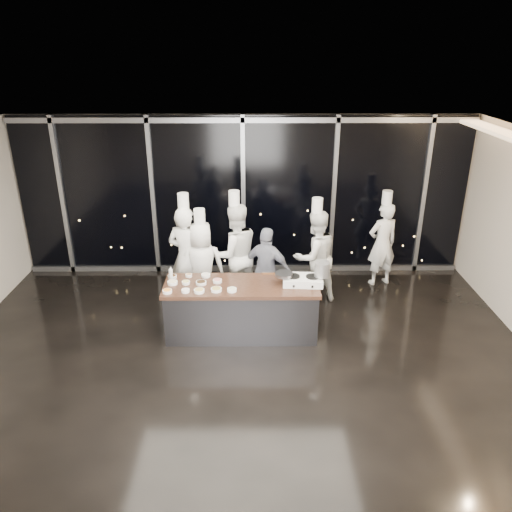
% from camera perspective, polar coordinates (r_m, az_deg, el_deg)
% --- Properties ---
extents(ground, '(9.00, 9.00, 0.00)m').
position_cam_1_polar(ground, '(7.62, -1.76, -12.36)').
color(ground, black).
rests_on(ground, ground).
extents(room_shell, '(9.02, 7.02, 3.21)m').
position_cam_1_polar(room_shell, '(6.57, -0.46, 3.79)').
color(room_shell, beige).
rests_on(room_shell, ground).
extents(window_wall, '(8.90, 0.11, 3.20)m').
position_cam_1_polar(window_wall, '(10.04, -1.45, 6.78)').
color(window_wall, black).
rests_on(window_wall, ground).
extents(demo_counter, '(2.46, 0.86, 0.90)m').
position_cam_1_polar(demo_counter, '(8.14, -1.66, -6.07)').
color(demo_counter, '#3E3D43').
rests_on(demo_counter, ground).
extents(stove, '(0.65, 0.43, 0.14)m').
position_cam_1_polar(stove, '(7.95, 5.36, -2.76)').
color(stove, white).
rests_on(stove, demo_counter).
extents(frying_pan, '(0.50, 0.30, 0.05)m').
position_cam_1_polar(frying_pan, '(7.89, 3.13, -2.08)').
color(frying_pan, gray).
rests_on(frying_pan, stove).
extents(stock_pot, '(0.25, 0.25, 0.24)m').
position_cam_1_polar(stock_pot, '(7.90, 7.55, -1.50)').
color(stock_pot, '#A5A5A8').
rests_on(stock_pot, stove).
extents(prep_bowls, '(1.14, 0.71, 0.05)m').
position_cam_1_polar(prep_bowls, '(7.93, -6.82, -3.22)').
color(prep_bowls, white).
rests_on(prep_bowls, demo_counter).
extents(squeeze_bottle, '(0.06, 0.06, 0.22)m').
position_cam_1_polar(squeeze_bottle, '(8.16, -9.71, -1.96)').
color(squeeze_bottle, silver).
rests_on(squeeze_bottle, demo_counter).
extents(chef_far_left, '(0.81, 0.68, 2.12)m').
position_cam_1_polar(chef_far_left, '(8.85, -7.95, -0.12)').
color(chef_far_left, white).
rests_on(chef_far_left, ground).
extents(chef_left, '(0.83, 0.58, 1.87)m').
position_cam_1_polar(chef_left, '(8.80, -6.22, -1.09)').
color(chef_left, white).
rests_on(chef_left, ground).
extents(chef_center, '(1.11, 0.99, 2.11)m').
position_cam_1_polar(chef_center, '(8.96, -2.40, 0.28)').
color(chef_center, white).
rests_on(chef_center, ground).
extents(guest, '(0.98, 0.72, 1.54)m').
position_cam_1_polar(guest, '(8.75, 1.26, -1.56)').
color(guest, '#121834').
rests_on(guest, ground).
extents(chef_right, '(1.04, 0.95, 1.97)m').
position_cam_1_polar(chef_right, '(9.06, 6.73, -0.05)').
color(chef_right, white).
rests_on(chef_right, ground).
extents(chef_side, '(0.71, 0.57, 1.90)m').
position_cam_1_polar(chef_side, '(9.97, 14.23, 1.44)').
color(chef_side, white).
rests_on(chef_side, ground).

